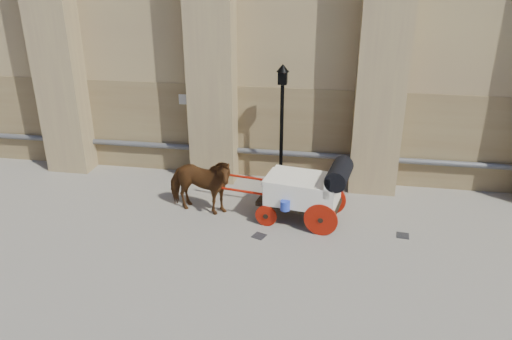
# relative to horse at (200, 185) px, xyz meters

# --- Properties ---
(ground) EXTENTS (90.00, 90.00, 0.00)m
(ground) POSITION_rel_horse_xyz_m (0.84, -1.20, -0.86)
(ground) COLOR gray
(ground) RESTS_ON ground
(horse) EXTENTS (2.17, 1.24, 1.73)m
(horse) POSITION_rel_horse_xyz_m (0.00, 0.00, 0.00)
(horse) COLOR #5C3011
(horse) RESTS_ON ground
(carriage) EXTENTS (4.27, 1.76, 1.81)m
(carriage) POSITION_rel_horse_xyz_m (3.01, -0.00, 0.11)
(carriage) COLOR black
(carriage) RESTS_ON ground
(street_lamp) EXTENTS (0.37, 0.37, 3.90)m
(street_lamp) POSITION_rel_horse_xyz_m (2.04, 1.94, 1.22)
(street_lamp) COLOR black
(street_lamp) RESTS_ON ground
(drain_grate_near) EXTENTS (0.41, 0.41, 0.01)m
(drain_grate_near) POSITION_rel_horse_xyz_m (1.85, -1.03, -0.86)
(drain_grate_near) COLOR black
(drain_grate_near) RESTS_ON ground
(drain_grate_far) EXTENTS (0.35, 0.35, 0.01)m
(drain_grate_far) POSITION_rel_horse_xyz_m (5.55, -0.37, -0.86)
(drain_grate_far) COLOR black
(drain_grate_far) RESTS_ON ground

